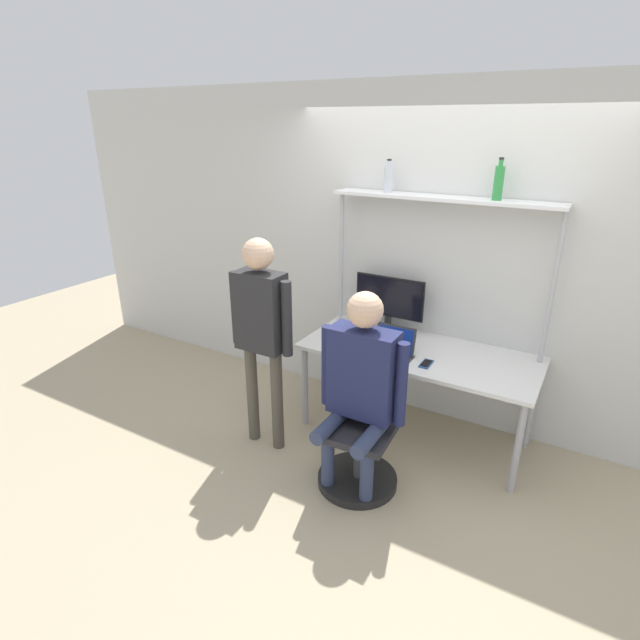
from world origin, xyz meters
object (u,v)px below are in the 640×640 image
at_px(bottle_clear, 389,178).
at_px(person_seated, 361,378).
at_px(cell_phone, 426,364).
at_px(bottle_green, 499,182).
at_px(person_standing, 261,320).
at_px(laptop, 393,348).
at_px(office_chair, 361,446).
at_px(monitor, 389,300).

bearing_deg(bottle_clear, person_seated, -73.32).
relative_size(cell_phone, bottle_green, 0.53).
relative_size(cell_phone, person_standing, 0.09).
bearing_deg(person_standing, laptop, 32.77).
relative_size(bottle_clear, bottle_green, 0.87).
bearing_deg(office_chair, bottle_clear, 107.19).
bearing_deg(laptop, office_chair, -87.70).
bearing_deg(person_standing, bottle_clear, 61.55).
relative_size(monitor, bottle_clear, 2.42).
xyz_separation_m(cell_phone, person_seated, (-0.24, -0.59, 0.09)).
xyz_separation_m(monitor, laptop, (0.23, -0.44, -0.21)).
bearing_deg(bottle_green, laptop, -139.26).
relative_size(monitor, person_standing, 0.36).
relative_size(person_seated, person_standing, 0.86).
bearing_deg(bottle_clear, laptop, -57.14).
bearing_deg(laptop, person_seated, -87.60).
relative_size(monitor, person_seated, 0.42).
xyz_separation_m(cell_phone, office_chair, (-0.25, -0.55, -0.46)).
relative_size(monitor, office_chair, 0.65).
distance_m(monitor, cell_phone, 0.72).
height_order(cell_phone, bottle_clear, bottle_clear).
bearing_deg(bottle_green, person_standing, -143.93).
distance_m(cell_phone, person_standing, 1.25).
bearing_deg(office_chair, monitor, 104.10).
xyz_separation_m(laptop, bottle_clear, (-0.29, 0.45, 1.18)).
distance_m(office_chair, bottle_green, 2.06).
xyz_separation_m(monitor, cell_phone, (0.50, -0.45, -0.26)).
distance_m(office_chair, person_standing, 1.14).
distance_m(monitor, office_chair, 1.27).
xyz_separation_m(monitor, person_seated, (0.25, -1.05, -0.17)).
height_order(laptop, office_chair, laptop).
distance_m(monitor, laptop, 0.54).
distance_m(laptop, bottle_clear, 1.30).
bearing_deg(bottle_green, bottle_clear, 180.00).
bearing_deg(bottle_clear, cell_phone, -39.48).
height_order(cell_phone, person_standing, person_standing).
bearing_deg(laptop, cell_phone, -2.35).
relative_size(monitor, bottle_green, 2.10).
xyz_separation_m(cell_phone, bottle_clear, (-0.56, 0.46, 1.24)).
relative_size(laptop, office_chair, 0.34).
distance_m(person_seated, bottle_clear, 1.59).
bearing_deg(monitor, laptop, -62.49).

